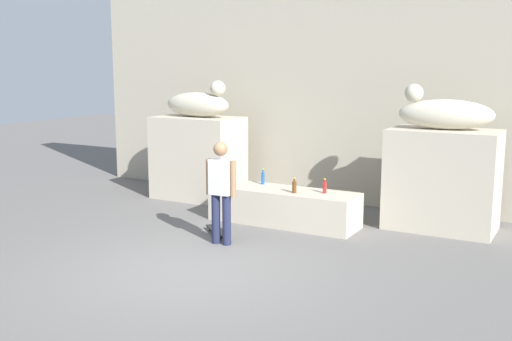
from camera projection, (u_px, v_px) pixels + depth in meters
ground_plane at (189, 272)px, 8.53m from camera, size 40.00×40.00×0.00m
facade_wall at (335, 75)px, 12.69m from camera, size 11.67×0.60×5.31m
pedestal_left at (198, 158)px, 13.07m from camera, size 1.85×1.10×1.76m
pedestal_right at (442, 180)px, 10.60m from camera, size 1.85×1.10×1.76m
statue_reclining_left at (199, 104)px, 12.84m from camera, size 1.64×0.69×0.78m
statue_reclining_right at (444, 113)px, 10.42m from camera, size 1.65×0.72×0.78m
ledge_block at (284, 207)px, 11.05m from camera, size 2.73×0.85×0.63m
skater at (221, 188)px, 9.69m from camera, size 0.54×0.23×1.67m
skateboard at (217, 231)px, 10.38m from camera, size 0.73×0.69×0.08m
bottle_blue at (263, 178)px, 11.46m from camera, size 0.06×0.06×0.30m
bottle_red at (325, 187)px, 10.67m from camera, size 0.07×0.07×0.26m
bottle_brown at (294, 187)px, 10.69m from camera, size 0.08×0.08×0.27m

